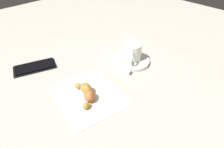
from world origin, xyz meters
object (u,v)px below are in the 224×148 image
sugar_packet (124,58)px  croissant (87,92)px  napkin (88,95)px  espresso_cup (132,52)px  saucer (131,61)px  teaspoon (133,58)px  cell_phone (35,67)px

sugar_packet → croissant: croissant is taller
napkin → espresso_cup: bearing=7.8°
saucer → napkin: (-0.22, -0.03, -0.00)m
espresso_cup → teaspoon: espresso_cup is taller
croissant → cell_phone: bearing=100.1°
croissant → teaspoon: bearing=7.2°
napkin → cell_phone: size_ratio=1.29×
sugar_packet → cell_phone: sugar_packet is taller
napkin → croissant: (-0.00, -0.00, 0.02)m
saucer → espresso_cup: size_ratio=1.55×
croissant → cell_phone: 0.24m
croissant → cell_phone: croissant is taller
espresso_cup → cell_phone: bearing=142.9°
napkin → croissant: bearing=-156.8°
teaspoon → sugar_packet: bearing=134.0°
espresso_cup → sugar_packet: bearing=139.7°
sugar_packet → espresso_cup: bearing=87.2°
napkin → saucer: bearing=7.5°
cell_phone → sugar_packet: bearing=-36.8°
teaspoon → cell_phone: (-0.27, 0.21, -0.01)m
saucer → cell_phone: saucer is taller
teaspoon → cell_phone: 0.34m
saucer → croissant: (-0.22, -0.03, 0.01)m
saucer → teaspoon: 0.01m
saucer → napkin: bearing=-172.5°
sugar_packet → croissant: (-0.21, -0.05, 0.00)m
teaspoon → cell_phone: teaspoon is taller
cell_phone → espresso_cup: bearing=-37.1°
saucer → teaspoon: bearing=-27.5°
croissant → cell_phone: (-0.04, 0.23, -0.01)m
espresso_cup → napkin: 0.23m
napkin → croissant: size_ratio=1.90×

